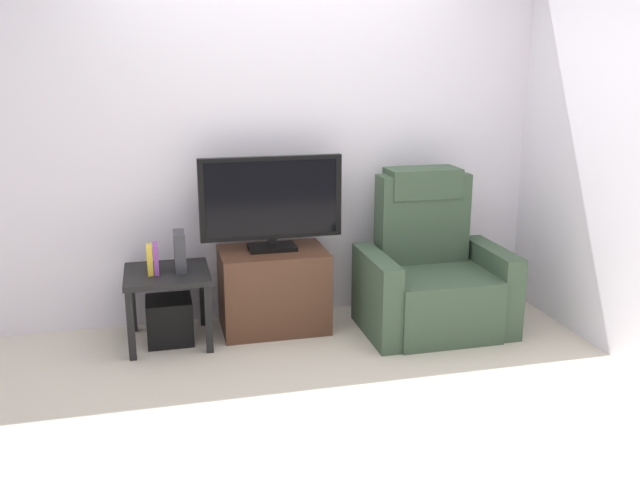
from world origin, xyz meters
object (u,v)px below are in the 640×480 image
Objects in this scene: tv_stand at (273,289)px; television at (271,201)px; subwoofer_box at (170,320)px; game_console at (180,251)px; recliner_armchair at (431,275)px; book_leftmost at (150,260)px; book_middle at (156,259)px; side_table at (167,283)px.

tv_stand is 0.75× the size of television.
game_console is at bearing 6.34° from subwoofer_box.
book_leftmost is (-1.87, 0.14, 0.20)m from recliner_armchair.
game_console is (-1.68, 0.17, 0.24)m from recliner_armchair.
television is at bearing 174.89° from recliner_armchair.
tv_stand is 3.87× the size of book_leftmost.
book_middle is at bearing -168.81° from game_console.
book_leftmost is 0.95× the size of book_middle.
game_console reaches higher than side_table.
book_leftmost reaches higher than side_table.
book_leftmost is (-0.81, -0.09, 0.29)m from tv_stand.
recliner_armchair reaches higher than subwoofer_box.
side_table is 0.20m from book_leftmost.
recliner_armchair is at bearing -5.10° from side_table.
subwoofer_box is (-0.00, 0.00, -0.26)m from side_table.
tv_stand is at bearing 6.20° from book_leftmost.
book_middle is at bearing 0.00° from book_leftmost.
game_console is (0.19, 0.03, 0.03)m from book_leftmost.
recliner_armchair is 3.66× the size of subwoofer_box.
tv_stand is 0.72m from subwoofer_box.
television is 0.84m from book_middle.
side_table is at bearing -177.24° from recliner_armchair.
television is at bearing 6.98° from side_table.
subwoofer_box is (-1.77, 0.16, -0.23)m from recliner_armchair.
subwoofer_box is 0.47m from game_console.
recliner_armchair is 4.24× the size of game_console.
recliner_armchair reaches higher than game_console.
television is 1.21m from recliner_armchair.
recliner_armchair is at bearing -4.22° from book_leftmost.
game_console is (0.09, 0.01, 0.46)m from subwoofer_box.
subwoofer_box is (-0.71, -0.09, -0.75)m from television.
side_table is 0.19m from book_middle.
book_leftmost is (-0.10, -0.02, 0.43)m from subwoofer_box.
side_table is 2.12× the size of game_console.
recliner_armchair is 5.56× the size of book_middle.
recliner_armchair is at bearing -12.98° from television.
book_middle reaches higher than book_leftmost.
book_middle is (-1.83, 0.14, 0.21)m from recliner_armchair.
television is at bearing 6.98° from subwoofer_box.
television is at bearing 7.89° from book_middle.
book_leftmost is at bearing -173.80° from tv_stand.
television is (-0.00, 0.02, 0.61)m from tv_stand.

